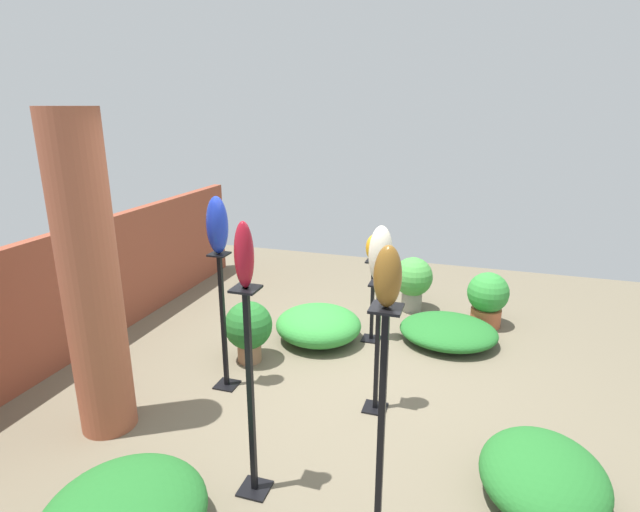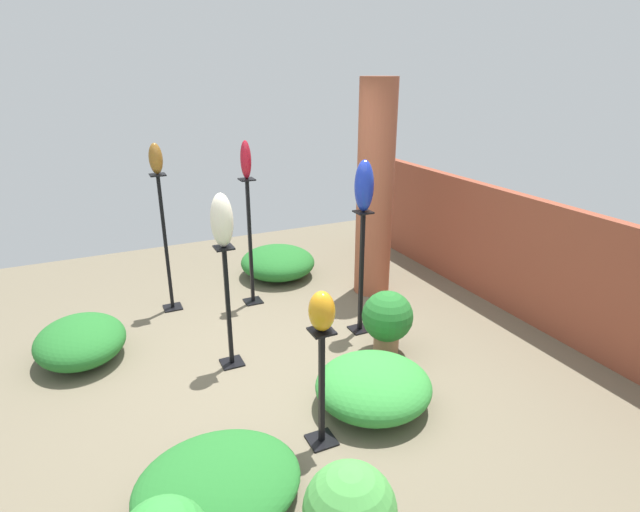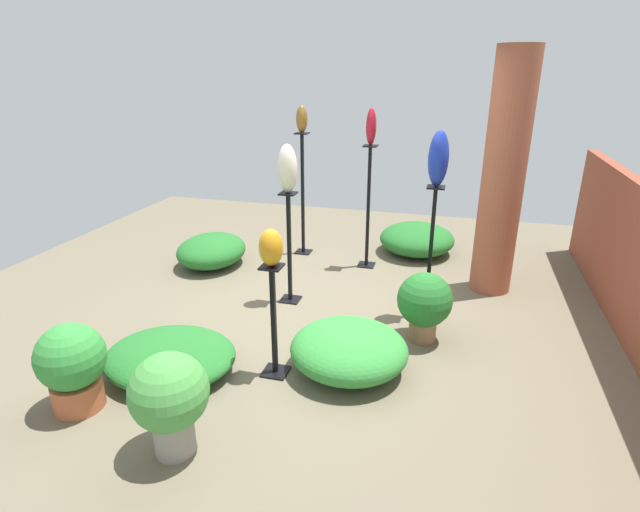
# 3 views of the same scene
# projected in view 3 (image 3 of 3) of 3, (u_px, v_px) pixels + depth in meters

# --- Properties ---
(ground_plane) EXTENTS (8.00, 8.00, 0.00)m
(ground_plane) POSITION_uv_depth(u_px,v_px,m) (316.00, 320.00, 4.84)
(ground_plane) COLOR #6B604C
(brick_pillar) EXTENTS (0.43, 0.43, 2.50)m
(brick_pillar) POSITION_uv_depth(u_px,v_px,m) (503.00, 176.00, 5.08)
(brick_pillar) COLOR #9E5138
(brick_pillar) RESTS_ON ground
(pedestal_amber) EXTENTS (0.20, 0.20, 0.92)m
(pedestal_amber) POSITION_uv_depth(u_px,v_px,m) (274.00, 326.00, 3.85)
(pedestal_amber) COLOR black
(pedestal_amber) RESTS_ON ground
(pedestal_ivory) EXTENTS (0.20, 0.20, 1.15)m
(pedestal_ivory) POSITION_uv_depth(u_px,v_px,m) (289.00, 253.00, 5.06)
(pedestal_ivory) COLOR black
(pedestal_ivory) RESTS_ON ground
(pedestal_bronze) EXTENTS (0.20, 0.20, 1.55)m
(pedestal_bronze) POSITION_uv_depth(u_px,v_px,m) (303.00, 199.00, 6.34)
(pedestal_bronze) COLOR black
(pedestal_bronze) RESTS_ON ground
(pedestal_cobalt) EXTENTS (0.20, 0.20, 1.29)m
(pedestal_cobalt) POSITION_uv_depth(u_px,v_px,m) (430.00, 258.00, 4.73)
(pedestal_cobalt) COLOR black
(pedestal_cobalt) RESTS_ON ground
(pedestal_ruby) EXTENTS (0.20, 0.20, 1.47)m
(pedestal_ruby) POSITION_uv_depth(u_px,v_px,m) (368.00, 212.00, 5.92)
(pedestal_ruby) COLOR black
(pedestal_ruby) RESTS_ON ground
(art_vase_amber) EXTENTS (0.19, 0.18, 0.28)m
(art_vase_amber) POSITION_uv_depth(u_px,v_px,m) (271.00, 248.00, 3.62)
(art_vase_amber) COLOR orange
(art_vase_amber) RESTS_ON pedestal_amber
(art_vase_ivory) EXTENTS (0.18, 0.19, 0.47)m
(art_vase_ivory) POSITION_uv_depth(u_px,v_px,m) (287.00, 169.00, 4.75)
(art_vase_ivory) COLOR beige
(art_vase_ivory) RESTS_ON pedestal_ivory
(art_vase_bronze) EXTENTS (0.13, 0.14, 0.32)m
(art_vase_bronze) POSITION_uv_depth(u_px,v_px,m) (302.00, 119.00, 5.99)
(art_vase_bronze) COLOR brown
(art_vase_bronze) RESTS_ON pedestal_bronze
(art_vase_cobalt) EXTENTS (0.20, 0.18, 0.50)m
(art_vase_cobalt) POSITION_uv_depth(u_px,v_px,m) (438.00, 159.00, 4.40)
(art_vase_cobalt) COLOR #192D9E
(art_vase_cobalt) RESTS_ON pedestal_cobalt
(art_vase_ruby) EXTENTS (0.12, 0.12, 0.41)m
(art_vase_ruby) POSITION_uv_depth(u_px,v_px,m) (371.00, 127.00, 5.57)
(art_vase_ruby) COLOR maroon
(art_vase_ruby) RESTS_ON pedestal_ruby
(potted_plant_mid_left) EXTENTS (0.49, 0.49, 0.69)m
(potted_plant_mid_left) POSITION_uv_depth(u_px,v_px,m) (170.00, 397.00, 3.04)
(potted_plant_mid_left) COLOR gray
(potted_plant_mid_left) RESTS_ON ground
(potted_plant_near_pillar) EXTENTS (0.48, 0.48, 0.64)m
(potted_plant_near_pillar) POSITION_uv_depth(u_px,v_px,m) (425.00, 302.00, 4.36)
(potted_plant_near_pillar) COLOR #936B4C
(potted_plant_near_pillar) RESTS_ON ground
(potted_plant_mid_right) EXTENTS (0.48, 0.48, 0.65)m
(potted_plant_mid_right) POSITION_uv_depth(u_px,v_px,m) (72.00, 364.00, 3.48)
(potted_plant_mid_right) COLOR #B25B38
(potted_plant_mid_right) RESTS_ON ground
(foliage_bed_east) EXTENTS (0.94, 0.81, 0.38)m
(foliage_bed_east) POSITION_uv_depth(u_px,v_px,m) (212.00, 251.00, 6.11)
(foliage_bed_east) COLOR #236B28
(foliage_bed_east) RESTS_ON ground
(foliage_bed_west) EXTENTS (0.93, 1.06, 0.26)m
(foliage_bed_west) POSITION_uv_depth(u_px,v_px,m) (170.00, 357.00, 3.98)
(foliage_bed_west) COLOR #236B28
(foliage_bed_west) RESTS_ON ground
(foliage_bed_center) EXTENTS (1.00, 0.96, 0.38)m
(foliage_bed_center) POSITION_uv_depth(u_px,v_px,m) (417.00, 239.00, 6.51)
(foliage_bed_center) COLOR #236B28
(foliage_bed_center) RESTS_ON ground
(foliage_bed_rear) EXTENTS (0.91, 0.94, 0.37)m
(foliage_bed_rear) POSITION_uv_depth(u_px,v_px,m) (349.00, 349.00, 3.98)
(foliage_bed_rear) COLOR #338C38
(foliage_bed_rear) RESTS_ON ground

